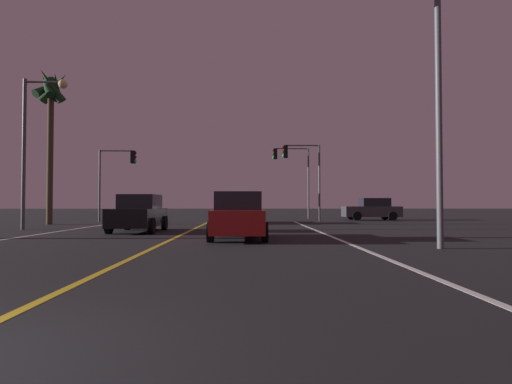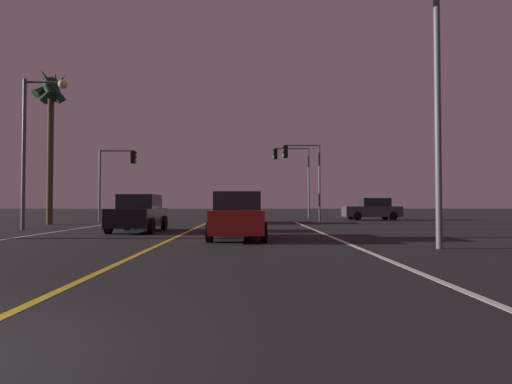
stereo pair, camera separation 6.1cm
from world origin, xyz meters
name	(u,v)px [view 1 (the left image)]	position (x,y,z in m)	size (l,w,h in m)	color
lane_edge_right	(350,244)	(5.98, 10.23, 0.00)	(0.16, 32.45, 0.01)	silver
lane_center_divider	(161,244)	(0.00, 10.23, 0.00)	(0.16, 32.45, 0.01)	gold
car_lead_same_lane	(239,216)	(2.39, 12.21, 0.82)	(2.02, 4.30, 1.70)	black
car_crossing_side	(372,209)	(12.31, 29.29, 0.82)	(4.30, 2.02, 1.70)	black
car_ahead_far	(234,211)	(1.80, 24.50, 0.82)	(2.02, 4.30, 1.70)	black
car_oncoming	(139,214)	(-2.25, 16.23, 0.82)	(2.02, 4.30, 1.70)	black
traffic_light_near_right	(302,165)	(6.58, 26.95, 4.07)	(2.75, 0.36, 5.51)	#4C4C51
traffic_light_near_left	(118,168)	(-6.57, 26.95, 3.78)	(2.68, 0.36, 5.09)	#4C4C51
traffic_light_far_right	(292,167)	(6.44, 32.45, 4.42)	(3.13, 0.36, 6.00)	#4C4C51
street_lamp_right_near	(422,76)	(7.77, 8.87, 4.98)	(2.06, 0.44, 7.83)	#4C4C51
street_lamp_left_mid	(35,133)	(-7.73, 17.61, 4.75)	(2.16, 0.44, 7.41)	#4C4C51
palm_tree_left_mid	(51,101)	(-9.44, 22.92, 7.60)	(2.12, 2.10, 9.60)	#473826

